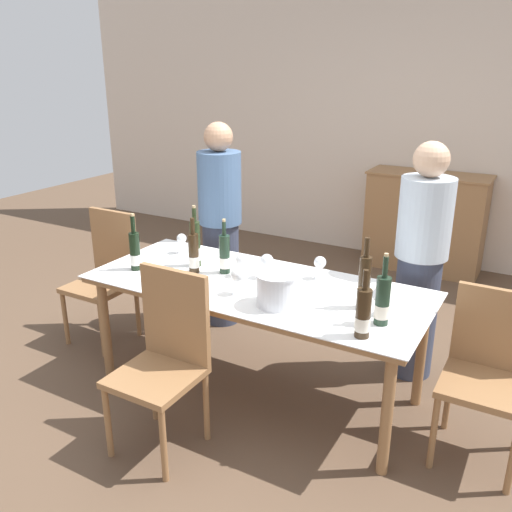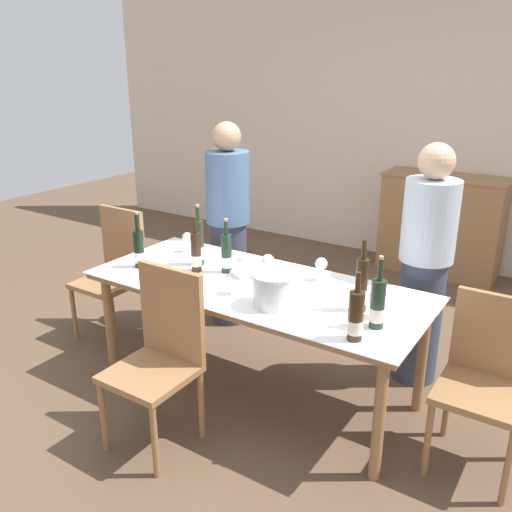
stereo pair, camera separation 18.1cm
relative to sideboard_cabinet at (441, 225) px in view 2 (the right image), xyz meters
The scene contains 23 objects.
ground_plane 2.79m from the sideboard_cabinet, 98.07° to the right, with size 12.00×12.00×0.00m, color brown.
back_wall 1.03m from the sideboard_cabinet, 143.08° to the left, with size 8.00×0.10×2.80m.
sideboard_cabinet is the anchor object (origin of this frame).
dining_table 2.76m from the sideboard_cabinet, 98.07° to the right, with size 2.07×0.88×0.73m.
ice_bucket 2.95m from the sideboard_cabinet, 92.76° to the right, with size 0.23×0.23×0.19m.
wine_bottle_0 3.14m from the sideboard_cabinet, 112.20° to the right, with size 0.07×0.07×0.37m.
wine_bottle_1 2.81m from the sideboard_cabinet, 108.49° to the right, with size 0.07×0.07×0.41m.
wine_bottle_2 2.76m from the sideboard_cabinet, 103.77° to the right, with size 0.07×0.07×0.35m.
wine_bottle_3 2.92m from the sideboard_cabinet, 81.52° to the right, with size 0.08×0.08×0.38m.
wine_bottle_4 2.76m from the sideboard_cabinet, 84.08° to the right, with size 0.07×0.07×0.40m.
wine_bottle_5 2.89m from the sideboard_cabinet, 106.76° to the right, with size 0.07×0.07×0.36m.
wine_bottle_6 3.09m from the sideboard_cabinet, 82.73° to the right, with size 0.08×0.08×0.35m.
wine_glass_0 2.81m from the sideboard_cabinet, 82.05° to the right, with size 0.09×0.09×0.16m.
wine_glass_1 2.75m from the sideboard_cabinet, 114.13° to the right, with size 0.07×0.07×0.14m.
wine_glass_2 2.48m from the sideboard_cabinet, 92.09° to the right, with size 0.08×0.08×0.14m.
wine_glass_3 2.65m from the sideboard_cabinet, 98.29° to the right, with size 0.08×0.08×0.15m.
wine_glass_4 2.73m from the sideboard_cabinet, 101.16° to the right, with size 0.08×0.08×0.15m.
wine_glass_5 2.95m from the sideboard_cabinet, 97.90° to the right, with size 0.08×0.08×0.16m.
chair_left_end 3.14m from the sideboard_cabinet, 123.11° to the right, with size 0.42×0.42×0.97m.
chair_near_front 3.43m from the sideboard_cabinet, 99.40° to the right, with size 0.42×0.42×0.98m.
chair_right_end 2.80m from the sideboard_cabinet, 70.33° to the right, with size 0.42×0.42×0.90m.
person_host 2.31m from the sideboard_cabinet, 119.19° to the right, with size 0.33×0.33×1.58m.
person_guest_left 2.09m from the sideboard_cabinet, 78.33° to the right, with size 0.33×0.33×1.55m.
Camera 2 is at (1.64, -2.52, 1.99)m, focal length 38.00 mm.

